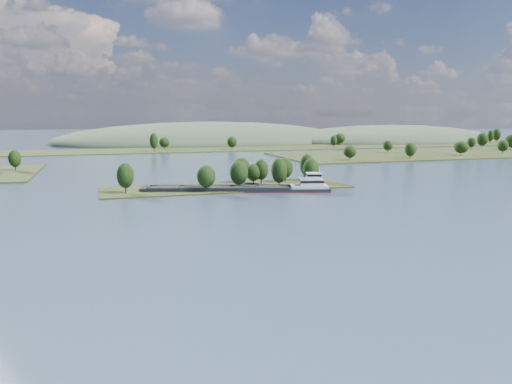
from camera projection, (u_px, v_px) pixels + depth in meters
name	position (u px, v px, depth m)	size (l,w,h in m)	color
ground	(276.00, 217.00, 147.00)	(1800.00, 1800.00, 0.00)	#324256
tree_island	(241.00, 179.00, 204.04)	(100.00, 30.00, 13.22)	#293417
right_bank	(481.00, 152.00, 384.69)	(320.00, 90.00, 15.06)	#293417
back_shoreline	(174.00, 150.00, 413.56)	(900.00, 60.00, 16.01)	#293417
hill_east	(391.00, 141.00, 553.60)	(260.00, 140.00, 36.00)	#3C5138
hill_west	(208.00, 143.00, 523.01)	(320.00, 160.00, 44.00)	#3C5138
cargo_barge	(249.00, 188.00, 194.60)	(73.07, 28.73, 9.95)	black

